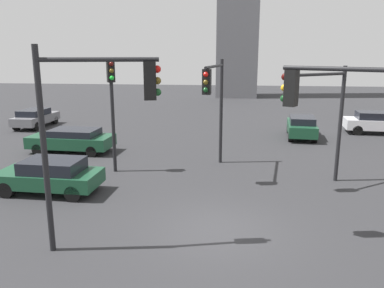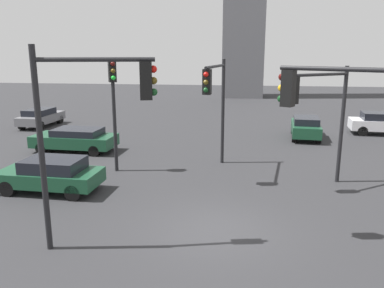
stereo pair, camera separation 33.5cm
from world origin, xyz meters
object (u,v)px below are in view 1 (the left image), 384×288
Objects in this scene: car_0 at (72,140)px; traffic_light_2 at (112,95)px; car_1 at (35,117)px; traffic_light_4 at (95,111)px; traffic_light_0 at (369,119)px; traffic_light_1 at (317,104)px; traffic_light_3 at (215,94)px; car_2 at (378,122)px; car_6 at (50,175)px; car_4 at (302,126)px.

traffic_light_2 is at bearing 139.20° from car_0.
traffic_light_4 is at bearing -145.05° from car_1.
traffic_light_1 is (-0.10, 5.75, -0.36)m from traffic_light_0.
car_1 is (-13.77, 9.65, -2.92)m from traffic_light_3.
traffic_light_4 is 1.26× the size of car_2.
car_1 reaches higher than car_0.
car_1 is 24.34m from car_2.
car_2 is (18.60, 7.10, 0.08)m from car_0.
traffic_light_1 reaches higher than car_0.
car_6 reaches higher than car_1.
traffic_light_0 reaches higher than car_6.
traffic_light_4 is 1.38× the size of car_4.
car_1 is at bearing -174.58° from car_2.
traffic_light_4 reaches higher than car_1.
traffic_light_1 reaches higher than car_1.
traffic_light_3 is 1.25× the size of car_4.
traffic_light_2 reaches higher than car_6.
traffic_light_2 reaches higher than car_2.
traffic_light_1 is 1.06× the size of car_0.
traffic_light_4 is 6.22m from car_6.
traffic_light_4 is 1.35× the size of car_1.
car_0 is at bearing 116.43° from car_4.
car_4 is at bearing 101.81° from traffic_light_2.
car_0 is at bearing 103.01° from traffic_light_4.
traffic_light_3 is 7.66m from car_6.
traffic_light_1 is 13.36m from car_2.
traffic_light_2 reaches higher than car_1.
traffic_light_1 is at bearing 79.05° from traffic_light_3.
car_0 is (-3.48, 3.27, -2.87)m from traffic_light_2.
traffic_light_0 is 8.32m from traffic_light_3.
traffic_light_2 is at bearing -42.45° from traffic_light_1.
traffic_light_1 is at bearing -59.93° from traffic_light_0.
traffic_light_3 reaches higher than car_4.
traffic_light_4 reaches higher than traffic_light_0.
traffic_light_1 is 8.78m from traffic_light_2.
traffic_light_0 is at bearing -178.53° from car_4.
car_4 is at bearing -133.06° from car_6.
car_6 is at bearing 116.68° from traffic_light_4.
traffic_light_2 is 1.00× the size of traffic_light_3.
car_4 is (0.96, 15.25, -3.05)m from traffic_light_0.
traffic_light_4 reaches higher than car_0.
traffic_light_2 is at bearing -117.32° from car_6.
traffic_light_4 is 1.39× the size of car_6.
car_2 is at bearing 95.41° from traffic_light_2.
traffic_light_2 is 1.11× the size of car_0.
car_4 is at bearing -156.18° from car_0.
car_4 reaches higher than car_1.
car_1 is 1.03× the size of car_6.
traffic_light_4 is at bearing -122.86° from car_2.
traffic_light_3 is at bearing -54.27° from traffic_light_1.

